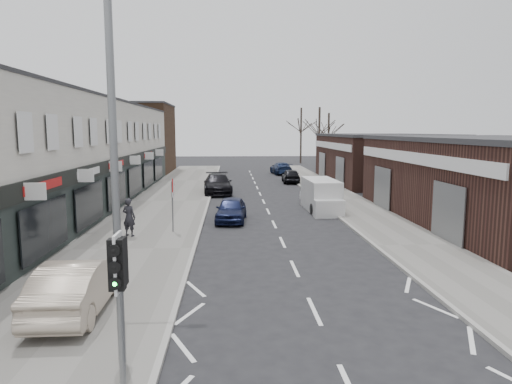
{
  "coord_description": "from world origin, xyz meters",
  "views": [
    {
      "loc": [
        -2.33,
        -10.22,
        5.07
      ],
      "look_at": [
        -1.32,
        7.99,
        2.6
      ],
      "focal_mm": 32.0,
      "sensor_mm": 36.0,
      "label": 1
    }
  ],
  "objects": [
    {
      "name": "traffic_light",
      "position": [
        -4.4,
        -2.02,
        2.41
      ],
      "size": [
        0.28,
        0.6,
        3.1
      ],
      "color": "slate",
      "rests_on": "pavement_left"
    },
    {
      "name": "white_van",
      "position": [
        3.4,
        18.15,
        0.94
      ],
      "size": [
        1.91,
        5.13,
        1.98
      ],
      "rotation": [
        0.0,
        0.0,
        0.03
      ],
      "color": "silver",
      "rests_on": "ground"
    },
    {
      "name": "pedestrian",
      "position": [
        -7.13,
        11.13,
        1.02
      ],
      "size": [
        0.77,
        0.65,
        1.81
      ],
      "primitive_type": "imported",
      "rotation": [
        0.0,
        0.0,
        2.76
      ],
      "color": "black",
      "rests_on": "pavement_left"
    },
    {
      "name": "tree_far_a",
      "position": [
        9.0,
        48.0,
        0.0
      ],
      "size": [
        3.6,
        3.6,
        8.0
      ],
      "primitive_type": null,
      "color": "#382D26",
      "rests_on": "ground"
    },
    {
      "name": "tree_far_c",
      "position": [
        8.5,
        60.0,
        0.0
      ],
      "size": [
        3.6,
        3.6,
        8.5
      ],
      "primitive_type": null,
      "color": "#382D26",
      "rests_on": "ground"
    },
    {
      "name": "street_lamp",
      "position": [
        -4.53,
        -0.8,
        4.62
      ],
      "size": [
        2.23,
        0.22,
        8.0
      ],
      "color": "slate",
      "rests_on": "pavement_left"
    },
    {
      "name": "warning_sign",
      "position": [
        -5.16,
        12.0,
        2.2
      ],
      "size": [
        0.12,
        0.8,
        2.7
      ],
      "color": "slate",
      "rests_on": "pavement_left"
    },
    {
      "name": "ground",
      "position": [
        0.0,
        0.0,
        0.0
      ],
      "size": [
        160.0,
        160.0,
        0.0
      ],
      "primitive_type": "plane",
      "color": "black",
      "rests_on": "ground"
    },
    {
      "name": "parked_car_left_b",
      "position": [
        -3.4,
        26.43,
        0.79
      ],
      "size": [
        2.51,
        5.54,
        1.57
      ],
      "primitive_type": "imported",
      "rotation": [
        0.0,
        0.0,
        0.06
      ],
      "color": "black",
      "rests_on": "ground"
    },
    {
      "name": "pavement_right",
      "position": [
        5.75,
        22.0,
        0.06
      ],
      "size": [
        3.5,
        64.0,
        0.12
      ],
      "primitive_type": "cube",
      "color": "slate",
      "rests_on": "ground"
    },
    {
      "name": "tree_far_b",
      "position": [
        11.5,
        54.0,
        0.0
      ],
      "size": [
        3.6,
        3.6,
        7.5
      ],
      "primitive_type": null,
      "color": "#382D26",
      "rests_on": "ground"
    },
    {
      "name": "parked_car_right_c",
      "position": [
        3.5,
        42.42,
        0.7
      ],
      "size": [
        2.38,
        4.96,
        1.39
      ],
      "primitive_type": "imported",
      "rotation": [
        0.0,
        0.0,
        3.23
      ],
      "color": "#142141",
      "rests_on": "ground"
    },
    {
      "name": "shop_terrace_left",
      "position": [
        -13.5,
        19.5,
        3.55
      ],
      "size": [
        8.0,
        41.0,
        7.1
      ],
      "primitive_type": "cube",
      "color": "silver",
      "rests_on": "ground"
    },
    {
      "name": "pavement_left",
      "position": [
        -6.75,
        22.0,
        0.06
      ],
      "size": [
        5.5,
        64.0,
        0.12
      ],
      "primitive_type": "cube",
      "color": "slate",
      "rests_on": "ground"
    },
    {
      "name": "sedan_on_pavement",
      "position": [
        -6.58,
        2.09,
        0.85
      ],
      "size": [
        1.61,
        4.45,
        1.46
      ],
      "primitive_type": "imported",
      "rotation": [
        0.0,
        0.0,
        3.16
      ],
      "color": "#B5A591",
      "rests_on": "pavement_left"
    },
    {
      "name": "parked_car_right_a",
      "position": [
        3.5,
        20.12,
        0.67
      ],
      "size": [
        1.81,
        4.19,
        1.34
      ],
      "primitive_type": "imported",
      "rotation": [
        0.0,
        0.0,
        3.24
      ],
      "color": "white",
      "rests_on": "ground"
    },
    {
      "name": "right_unit_far",
      "position": [
        12.5,
        34.0,
        2.25
      ],
      "size": [
        10.0,
        16.0,
        4.5
      ],
      "primitive_type": "cube",
      "color": "#3A201A",
      "rests_on": "ground"
    },
    {
      "name": "right_unit_near",
      "position": [
        12.5,
        14.0,
        2.25
      ],
      "size": [
        10.0,
        18.0,
        4.5
      ],
      "primitive_type": "cube",
      "color": "#3A201A",
      "rests_on": "ground"
    },
    {
      "name": "parked_car_left_a",
      "position": [
        -2.32,
        15.03,
        0.67
      ],
      "size": [
        1.92,
        4.05,
        1.34
      ],
      "primitive_type": "imported",
      "rotation": [
        0.0,
        0.0,
        -0.09
      ],
      "color": "#12193A",
      "rests_on": "ground"
    },
    {
      "name": "parked_car_right_b",
      "position": [
        3.5,
        33.68,
        0.68
      ],
      "size": [
        1.8,
        4.08,
        1.36
      ],
      "primitive_type": "imported",
      "rotation": [
        0.0,
        0.0,
        3.09
      ],
      "color": "black",
      "rests_on": "ground"
    },
    {
      "name": "brick_block_far",
      "position": [
        -13.5,
        45.0,
        4.0
      ],
      "size": [
        8.0,
        10.0,
        8.0
      ],
      "primitive_type": "cube",
      "color": "#432C1C",
      "rests_on": "ground"
    }
  ]
}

